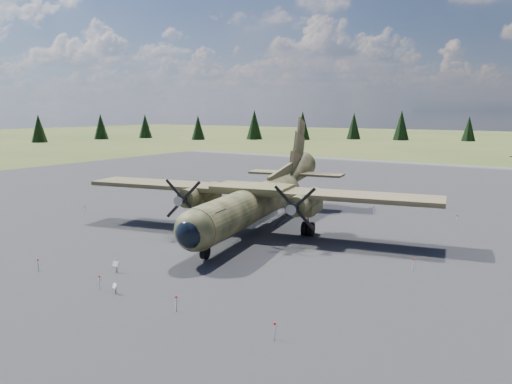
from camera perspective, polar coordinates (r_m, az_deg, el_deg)
The scene contains 7 objects.
ground at distance 41.90m, azimuth -4.82°, elevation -5.11°, with size 500.00×500.00×0.00m, color brown.
apron at distance 49.96m, azimuth 2.24°, elevation -2.73°, with size 120.00×120.00×0.04m, color #555459.
transport_plane at distance 43.76m, azimuth 0.13°, elevation -0.51°, with size 31.16×28.00×10.29m.
info_placard_left at distance 33.90m, azimuth -15.71°, elevation -8.04°, with size 0.50×0.23×0.76m.
info_placard_right at distance 30.20m, azimuth -15.81°, elevation -10.40°, with size 0.42×0.26×0.61m.
barrier_fence at distance 42.00m, azimuth -5.39°, elevation -4.38°, with size 33.12×29.62×0.85m.
treeline at distance 48.66m, azimuth -4.00°, elevation 2.47°, with size 313.29×314.65×10.69m.
Camera 1 is at (25.00, -31.98, 10.41)m, focal length 35.00 mm.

